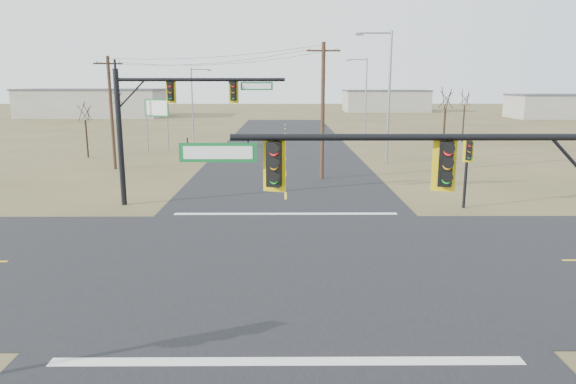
% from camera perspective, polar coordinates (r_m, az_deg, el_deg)
% --- Properties ---
extents(ground, '(320.00, 320.00, 0.00)m').
position_cam_1_polar(ground, '(20.51, -0.20, -7.74)').
color(ground, brown).
rests_on(ground, ground).
extents(road_ew, '(160.00, 14.00, 0.02)m').
position_cam_1_polar(road_ew, '(20.50, -0.20, -7.71)').
color(road_ew, black).
rests_on(road_ew, ground).
extents(road_ns, '(14.00, 160.00, 0.02)m').
position_cam_1_polar(road_ns, '(20.50, -0.20, -7.71)').
color(road_ns, black).
rests_on(road_ns, ground).
extents(stop_bar_near, '(12.00, 0.40, 0.01)m').
position_cam_1_polar(stop_bar_near, '(13.67, -0.11, -18.30)').
color(stop_bar_near, silver).
rests_on(stop_bar_near, road_ns).
extents(stop_bar_far, '(12.00, 0.40, 0.01)m').
position_cam_1_polar(stop_bar_far, '(27.68, -0.25, -2.43)').
color(stop_bar_far, silver).
rests_on(stop_bar_far, road_ns).
extents(mast_arm_near, '(10.33, 0.55, 6.31)m').
position_cam_1_polar(mast_arm_near, '(12.60, 17.04, 0.88)').
color(mast_arm_near, black).
rests_on(mast_arm_near, ground).
extents(mast_arm_far, '(9.53, 0.43, 7.72)m').
position_cam_1_polar(mast_arm_far, '(29.88, -13.13, 9.03)').
color(mast_arm_far, black).
rests_on(mast_arm_far, ground).
extents(pedestal_signal_ne, '(0.67, 0.57, 4.01)m').
position_cam_1_polar(pedestal_signal_ne, '(30.12, 19.38, 3.76)').
color(pedestal_signal_ne, black).
rests_on(pedestal_signal_ne, ground).
extents(utility_pole_near, '(2.39, 0.28, 9.76)m').
position_cam_1_polar(utility_pole_near, '(37.39, 3.88, 9.12)').
color(utility_pole_near, '#422A1C').
rests_on(utility_pole_near, ground).
extents(utility_pole_far, '(2.13, 0.85, 9.04)m').
position_cam_1_polar(utility_pole_far, '(44.15, -19.03, 8.48)').
color(utility_pole_far, '#422A1C').
rests_on(utility_pole_far, ground).
extents(highway_sign, '(2.70, 1.03, 5.33)m').
position_cam_1_polar(highway_sign, '(55.06, -14.39, 8.40)').
color(highway_sign, gray).
rests_on(highway_sign, ground).
extents(streetlight_a, '(3.14, 0.34, 11.27)m').
position_cam_1_polar(streetlight_a, '(45.83, 10.88, 11.05)').
color(streetlight_a, gray).
rests_on(streetlight_a, ground).
extents(streetlight_b, '(2.85, 0.43, 10.18)m').
position_cam_1_polar(streetlight_b, '(70.31, 8.48, 10.88)').
color(streetlight_b, gray).
rests_on(streetlight_b, ground).
extents(streetlight_c, '(2.43, 0.33, 8.67)m').
position_cam_1_polar(streetlight_c, '(61.16, -10.42, 9.88)').
color(streetlight_c, gray).
rests_on(streetlight_c, ground).
extents(bare_tree_a, '(2.83, 2.83, 5.53)m').
position_cam_1_polar(bare_tree_a, '(52.16, -21.67, 8.36)').
color(bare_tree_a, black).
rests_on(bare_tree_a, ground).
extents(bare_tree_b, '(3.40, 3.40, 6.67)m').
position_cam_1_polar(bare_tree_b, '(66.35, -18.45, 10.02)').
color(bare_tree_b, black).
rests_on(bare_tree_b, ground).
extents(bare_tree_c, '(2.98, 2.98, 6.93)m').
position_cam_1_polar(bare_tree_c, '(57.52, 17.16, 10.00)').
color(bare_tree_c, black).
rests_on(bare_tree_c, ground).
extents(bare_tree_d, '(3.02, 3.02, 6.53)m').
position_cam_1_polar(bare_tree_d, '(65.18, 19.09, 9.89)').
color(bare_tree_d, black).
rests_on(bare_tree_d, ground).
extents(warehouse_left, '(28.00, 14.00, 5.50)m').
position_cam_1_polar(warehouse_left, '(116.45, -20.70, 9.18)').
color(warehouse_left, '#A7A194').
rests_on(warehouse_left, ground).
extents(warehouse_mid, '(20.00, 12.00, 5.00)m').
position_cam_1_polar(warehouse_mid, '(131.78, 10.76, 9.87)').
color(warehouse_mid, '#A7A194').
rests_on(warehouse_mid, ground).
extents(warehouse_right, '(18.00, 10.00, 4.50)m').
position_cam_1_polar(warehouse_right, '(118.03, 27.76, 8.37)').
color(warehouse_right, '#A7A194').
rests_on(warehouse_right, ground).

